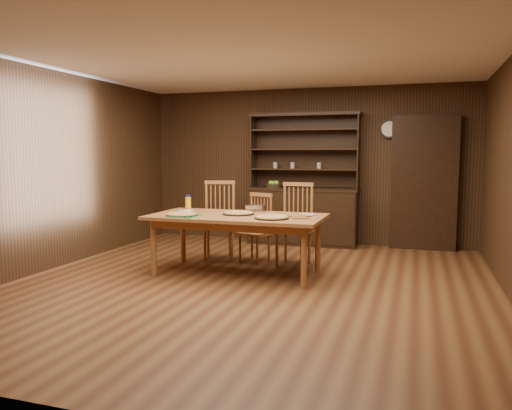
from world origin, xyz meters
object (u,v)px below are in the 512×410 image
(china_hutch, at_px, (303,209))
(dining_table, at_px, (237,221))
(chair_left, at_px, (219,218))
(chair_center, at_px, (257,225))
(chair_right, at_px, (296,221))
(juice_bottle, at_px, (188,203))

(china_hutch, relative_size, dining_table, 1.01)
(chair_left, distance_m, chair_center, 0.57)
(chair_left, relative_size, chair_right, 1.00)
(chair_center, bearing_deg, chair_left, -157.81)
(chair_right, relative_size, juice_bottle, 5.37)
(chair_left, relative_size, chair_center, 1.17)
(chair_right, distance_m, juice_bottle, 1.48)
(chair_right, height_order, juice_bottle, chair_right)
(chair_center, xyz_separation_m, juice_bottle, (-0.81, -0.53, 0.34))
(china_hutch, relative_size, chair_right, 1.95)
(china_hutch, height_order, juice_bottle, china_hutch)
(chair_left, bearing_deg, dining_table, -70.79)
(china_hutch, distance_m, chair_left, 1.76)
(china_hutch, height_order, chair_left, china_hutch)
(china_hutch, height_order, chair_center, china_hutch)
(china_hutch, xyz_separation_m, chair_right, (0.24, -1.52, -0.00))
(dining_table, relative_size, chair_right, 1.93)
(chair_center, bearing_deg, chair_right, 13.60)
(chair_left, distance_m, chair_right, 1.12)
(dining_table, distance_m, chair_left, 0.97)
(chair_left, height_order, chair_center, chair_left)
(china_hutch, xyz_separation_m, chair_center, (-0.32, -1.48, -0.09))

